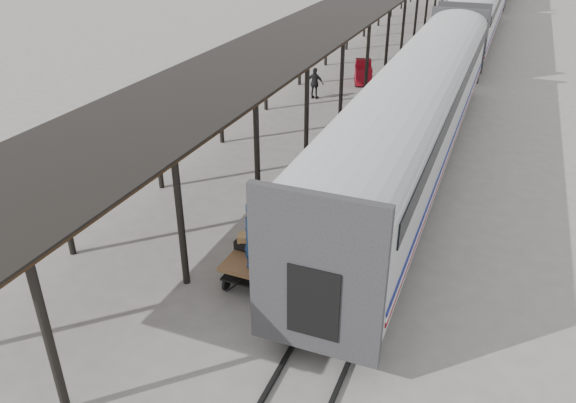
# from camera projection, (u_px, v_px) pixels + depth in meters

# --- Properties ---
(ground) EXTENTS (160.00, 160.00, 0.00)m
(ground) POSITION_uv_depth(u_px,v_px,m) (258.00, 256.00, 17.43)
(ground) COLOR slate
(ground) RESTS_ON ground
(train) EXTENTS (3.45, 76.01, 4.01)m
(train) POSITION_uv_depth(u_px,v_px,m) (479.00, 7.00, 42.83)
(train) COLOR silver
(train) RESTS_ON ground
(canopy) EXTENTS (4.90, 64.30, 4.15)m
(canopy) POSITION_uv_depth(u_px,v_px,m) (362.00, 3.00, 36.34)
(canopy) COLOR #422B19
(canopy) RESTS_ON ground
(rails) EXTENTS (1.54, 150.00, 0.12)m
(rails) POSITION_uv_depth(u_px,v_px,m) (474.00, 42.00, 44.23)
(rails) COLOR black
(rails) RESTS_ON ground
(baggage_cart) EXTENTS (1.31, 2.43, 0.86)m
(baggage_cart) POSITION_uv_depth(u_px,v_px,m) (257.00, 257.00, 16.23)
(baggage_cart) COLOR brown
(baggage_cart) RESTS_ON ground
(suitcase_stack) EXTENTS (1.26, 1.17, 0.45)m
(suitcase_stack) POSITION_uv_depth(u_px,v_px,m) (257.00, 240.00, 16.32)
(suitcase_stack) COLOR #363739
(suitcase_stack) RESTS_ON baggage_cart
(luggage_tug) EXTENTS (1.42, 1.82, 1.42)m
(luggage_tug) POSITION_uv_depth(u_px,v_px,m) (363.00, 73.00, 33.78)
(luggage_tug) COLOR maroon
(luggage_tug) RESTS_ON ground
(porter) EXTENTS (0.68, 0.82, 1.92)m
(porter) POSITION_uv_depth(u_px,v_px,m) (254.00, 235.00, 15.06)
(porter) COLOR navy
(porter) RESTS_ON baggage_cart
(pedestrian) EXTENTS (1.02, 0.45, 1.73)m
(pedestrian) POSITION_uv_depth(u_px,v_px,m) (315.00, 83.00, 31.17)
(pedestrian) COLOR black
(pedestrian) RESTS_ON ground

